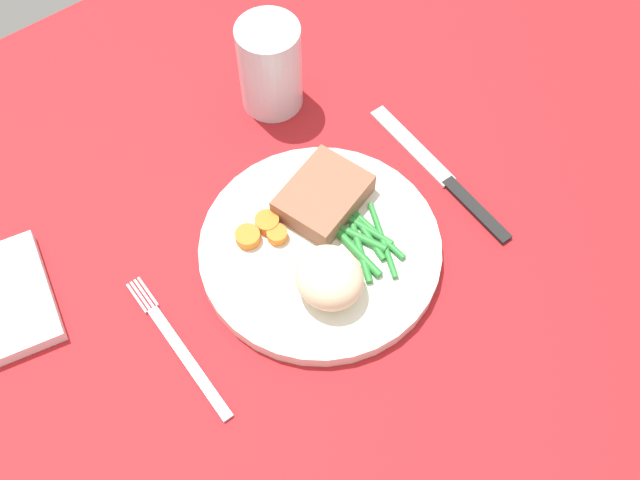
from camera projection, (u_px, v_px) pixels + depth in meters
dining_table at (297, 273)px, 74.41cm from camera, size 120.00×90.00×2.00cm
dinner_plate at (320, 249)px, 73.69cm from camera, size 23.36×23.36×1.60cm
meat_portion at (323, 196)px, 74.35cm from camera, size 10.18×8.93×2.40cm
mashed_potatoes at (329, 278)px, 68.75cm from camera, size 6.11×6.56×4.47cm
carrot_slices at (263, 230)px, 73.21cm from camera, size 5.11×3.87×1.15cm
green_beans at (362, 238)px, 72.95cm from camera, size 6.08×10.64×0.83cm
fork at (179, 347)px, 69.29cm from camera, size 1.44×16.60×0.40cm
knife at (442, 176)px, 78.70cm from camera, size 1.70×20.50×0.64cm
water_glass at (270, 72)px, 80.15cm from camera, size 6.67×6.67×10.48cm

